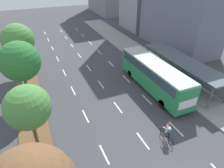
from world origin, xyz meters
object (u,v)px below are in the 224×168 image
median_tree_third (20,61)px  median_tree_fourth (18,40)px  bus_shelter (183,68)px  median_tree_second (28,107)px  bus (154,74)px  cyclist (167,133)px

median_tree_third → median_tree_fourth: median_tree_fourth is taller
bus_shelter → median_tree_fourth: (-17.81, 9.69, 2.94)m
bus_shelter → median_tree_second: 18.22m
bus_shelter → median_tree_third: (-17.79, 2.88, 2.95)m
bus_shelter → bus: 4.29m
median_tree_fourth → median_tree_third: bearing=-89.9°
bus_shelter → cyclist: bearing=-136.2°
cyclist → median_tree_second: median_tree_second is taller
median_tree_third → median_tree_fourth: size_ratio=1.00×
bus → cyclist: size_ratio=6.20×
cyclist → median_tree_fourth: 20.24m
cyclist → median_tree_second: size_ratio=0.32×
cyclist → median_tree_fourth: median_tree_fourth is taller
bus → median_tree_second: (-13.36, -3.80, 2.06)m
bus_shelter → median_tree_second: (-17.64, -3.92, 2.26)m
median_tree_second → median_tree_third: 6.84m
bus_shelter → cyclist: size_ratio=6.81×
cyclist → median_tree_fourth: bearing=120.7°
cyclist → median_tree_second: bearing=161.0°
bus → median_tree_second: median_tree_second is taller
bus_shelter → median_tree_third: bearing=170.8°
median_tree_second → median_tree_third: median_tree_third is taller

